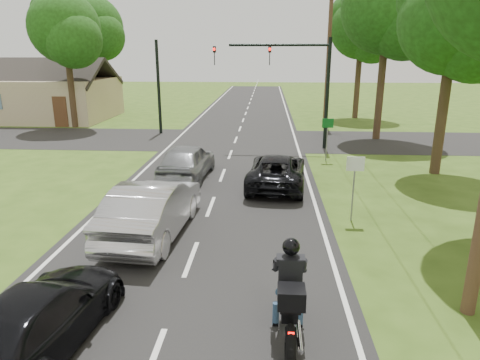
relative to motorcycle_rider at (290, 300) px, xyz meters
name	(u,v)px	position (x,y,z in m)	size (l,w,h in m)	color
ground	(191,259)	(-2.41, 3.08, -0.80)	(140.00, 140.00, 0.00)	#324D15
road	(227,164)	(-2.41, 13.08, -0.80)	(8.00, 100.00, 0.01)	black
cross_road	(236,140)	(-2.41, 19.08, -0.80)	(60.00, 7.00, 0.01)	black
motorcycle_rider	(290,300)	(0.00, 0.00, 0.00)	(0.67, 2.37, 2.04)	black
dark_suv	(277,170)	(-0.05, 9.64, -0.14)	(2.17, 4.71, 1.31)	black
silver_sedan	(153,208)	(-3.79, 4.58, 0.03)	(1.74, 5.00, 1.65)	#B6B6BB
silver_suv	(187,161)	(-3.87, 10.58, -0.03)	(1.79, 4.44, 1.51)	gray
dark_car_behind	(40,316)	(-4.53, -0.53, -0.18)	(1.72, 4.23, 1.23)	black
traffic_signal	(294,73)	(0.92, 17.07, 3.33)	(6.38, 0.44, 6.00)	black
signal_pole_far	(159,88)	(-7.61, 21.08, 2.20)	(0.20, 0.20, 6.00)	black
utility_pole_far	(328,54)	(3.79, 25.08, 4.28)	(1.60, 0.28, 10.00)	brown
sign_white	(355,173)	(2.29, 6.06, 0.80)	(0.55, 0.07, 2.12)	slate
sign_green	(327,129)	(2.49, 14.06, 0.80)	(0.55, 0.07, 2.12)	slate
tree_row_c	(462,26)	(7.34, 11.88, 5.43)	(4.80, 4.65, 8.76)	#332316
tree_row_d	(394,12)	(6.69, 19.84, 6.63)	(5.76, 5.58, 10.45)	#332316
tree_row_e	(366,31)	(7.06, 28.86, 6.03)	(5.28, 5.12, 9.61)	#332316
tree_left_near	(68,32)	(-14.15, 22.86, 5.73)	(5.12, 4.96, 9.22)	#332316
tree_left_far	(95,30)	(-16.11, 32.84, 6.33)	(5.76, 5.58, 10.14)	#332316
house	(47,97)	(-18.41, 27.08, 0.97)	(10.20, 8.00, 4.84)	tan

